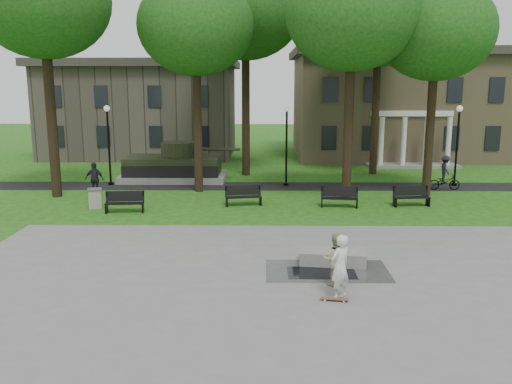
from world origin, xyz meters
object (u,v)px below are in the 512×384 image
concrete_block (333,257)px  friend_watching (335,260)px  cyclist (445,176)px  park_bench_0 (125,201)px  trash_bin (95,198)px  skateboarder (340,267)px

concrete_block → friend_watching: 2.11m
cyclist → park_bench_0: bearing=108.0°
cyclist → trash_bin: (-18.60, -4.71, -0.33)m
trash_bin → concrete_block: bearing=-37.8°
friend_watching → park_bench_0: (-8.69, 9.35, -0.31)m
concrete_block → friend_watching: (-0.21, -2.02, 0.59)m
skateboarder → park_bench_0: skateboarder is taller
cyclist → trash_bin: size_ratio=2.07×
concrete_block → trash_bin: (-10.60, 8.22, 0.24)m
friend_watching → park_bench_0: 12.76m
concrete_block → skateboarder: size_ratio=1.17×
friend_watching → cyclist: 17.05m
concrete_block → trash_bin: bearing=142.2°
concrete_block → friend_watching: friend_watching is taller
park_bench_0 → trash_bin: 1.91m
skateboarder → concrete_block: bearing=-133.3°
concrete_block → park_bench_0: park_bench_0 is taller
cyclist → concrete_block: bearing=147.9°
skateboarder → friend_watching: 1.00m
park_bench_0 → friend_watching: bearing=-51.6°
trash_bin → friend_watching: bearing=-44.6°
friend_watching → cyclist: cyclist is taller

